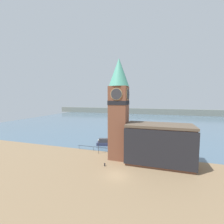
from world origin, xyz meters
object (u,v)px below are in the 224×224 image
object	(u,v)px
mooring_bollard_near	(105,164)
lamp_post	(98,144)
clock_tower	(119,106)
pier_building	(159,144)
boat_near	(107,143)

from	to	relation	value
mooring_bollard_near	lamp_post	world-z (taller)	lamp_post
lamp_post	clock_tower	bearing A→B (deg)	-12.65
pier_building	mooring_bollard_near	bearing A→B (deg)	-156.76
boat_near	lamp_post	world-z (taller)	lamp_post
pier_building	boat_near	size ratio (longest dim) A/B	2.02
pier_building	boat_near	distance (m)	17.33
clock_tower	boat_near	size ratio (longest dim) A/B	3.35
clock_tower	lamp_post	distance (m)	11.09
pier_building	boat_near	world-z (taller)	pier_building
mooring_bollard_near	lamp_post	size ratio (longest dim) A/B	0.19
mooring_bollard_near	lamp_post	bearing A→B (deg)	122.15
pier_building	boat_near	bearing A→B (deg)	149.54
pier_building	lamp_post	size ratio (longest dim) A/B	3.78
pier_building	clock_tower	bearing A→B (deg)	176.88
lamp_post	mooring_bollard_near	bearing A→B (deg)	-57.85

